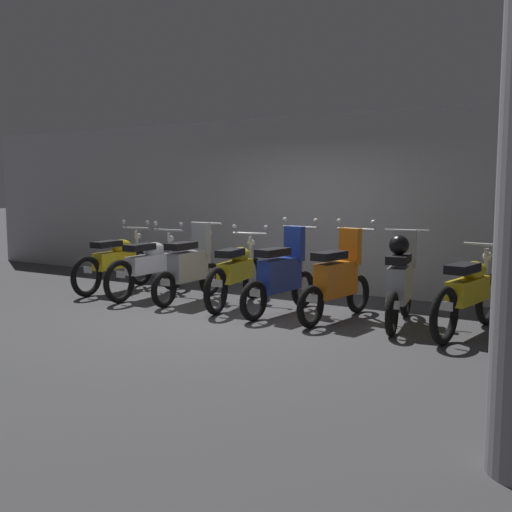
{
  "coord_description": "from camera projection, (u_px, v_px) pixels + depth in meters",
  "views": [
    {
      "loc": [
        4.34,
        -6.56,
        1.71
      ],
      "look_at": [
        -0.06,
        0.65,
        0.75
      ],
      "focal_mm": 42.37,
      "sensor_mm": 36.0,
      "label": 1
    }
  ],
  "objects": [
    {
      "name": "motorbike_slot_5",
      "position": [
        338.0,
        279.0,
        7.8
      ],
      "size": [
        0.59,
        1.68,
        1.29
      ],
      "color": "black",
      "rests_on": "ground"
    },
    {
      "name": "motorbike_slot_6",
      "position": [
        400.0,
        281.0,
        7.46
      ],
      "size": [
        0.56,
        1.67,
        1.18
      ],
      "color": "black",
      "rests_on": "ground"
    },
    {
      "name": "motorbike_slot_1",
      "position": [
        149.0,
        265.0,
        9.51
      ],
      "size": [
        0.59,
        1.95,
        1.15
      ],
      "color": "black",
      "rests_on": "ground"
    },
    {
      "name": "motorbike_slot_3",
      "position": [
        236.0,
        272.0,
        8.73
      ],
      "size": [
        0.58,
        1.94,
        1.15
      ],
      "color": "black",
      "rests_on": "ground"
    },
    {
      "name": "motorbike_slot_0",
      "position": [
        116.0,
        261.0,
        10.02
      ],
      "size": [
        0.59,
        1.95,
        1.15
      ],
      "color": "black",
      "rests_on": "ground"
    },
    {
      "name": "motorbike_slot_4",
      "position": [
        282.0,
        275.0,
        8.19
      ],
      "size": [
        0.59,
        1.68,
        1.29
      ],
      "color": "black",
      "rests_on": "ground"
    },
    {
      "name": "ground_plane",
      "position": [
        234.0,
        317.0,
        8.0
      ],
      "size": [
        80.0,
        80.0,
        0.0
      ],
      "primitive_type": "plane",
      "color": "#424244"
    },
    {
      "name": "motorbike_slot_7",
      "position": [
        469.0,
        292.0,
        7.05
      ],
      "size": [
        0.56,
        1.94,
        1.03
      ],
      "color": "black",
      "rests_on": "ground"
    },
    {
      "name": "back_wall",
      "position": [
        320.0,
        204.0,
        10.04
      ],
      "size": [
        16.0,
        0.3,
        2.88
      ],
      "primitive_type": "cube",
      "color": "#ADADB2",
      "rests_on": "ground"
    },
    {
      "name": "motorbike_slot_2",
      "position": [
        190.0,
        267.0,
        9.1
      ],
      "size": [
        0.56,
        1.68,
        1.18
      ],
      "color": "black",
      "rests_on": "ground"
    }
  ]
}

